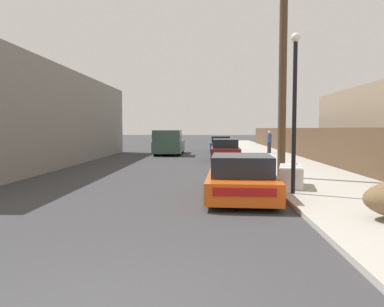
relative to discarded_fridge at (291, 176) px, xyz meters
name	(u,v)px	position (x,y,z in m)	size (l,w,h in m)	color
sidewalk_curb	(266,155)	(1.55, 15.15, -0.40)	(4.20, 63.00, 0.12)	#ADA89E
discarded_fridge	(291,176)	(0.00, 0.00, 0.00)	(1.02, 1.73, 0.70)	silver
parked_sports_car_red	(241,178)	(-1.71, -1.36, 0.11)	(2.11, 4.55, 1.25)	#E05114
car_parked_mid	(225,150)	(-1.61, 11.03, 0.17)	(1.82, 4.22, 1.34)	#5B1E19
car_parked_far	(220,144)	(-1.61, 19.82, 0.17)	(1.82, 4.50, 1.34)	#2D478C
pickup_truck	(169,143)	(-5.63, 16.03, 0.47)	(2.07, 5.41, 1.86)	#385647
utility_pole	(283,56)	(0.16, 2.39, 4.26)	(1.80, 0.30, 8.96)	#4C3826
street_lamp	(295,101)	(-0.21, -1.28, 2.31)	(0.26, 0.26, 4.55)	black
wooden_fence	(296,142)	(3.50, 14.45, 0.61)	(0.08, 44.12, 1.90)	brown
building_left_block	(16,118)	(-13.36, 8.39, 2.09)	(7.00, 21.47, 5.10)	gray
pedestrian	(269,142)	(1.97, 16.46, 0.53)	(0.34, 0.34, 1.69)	#282D42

